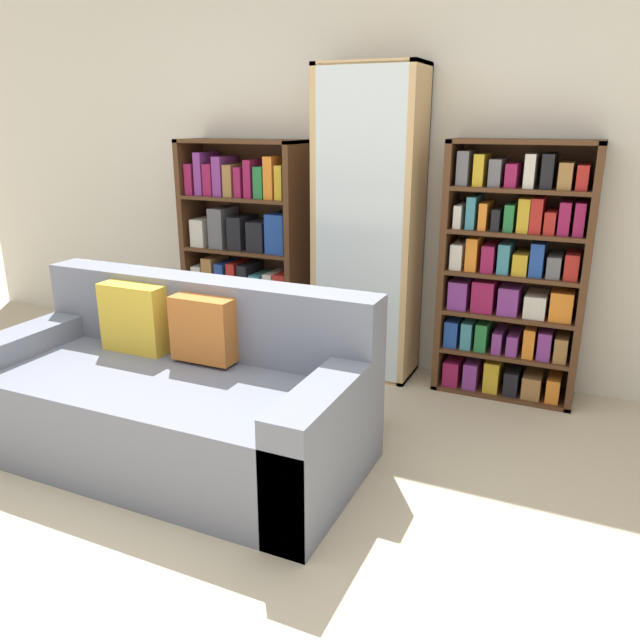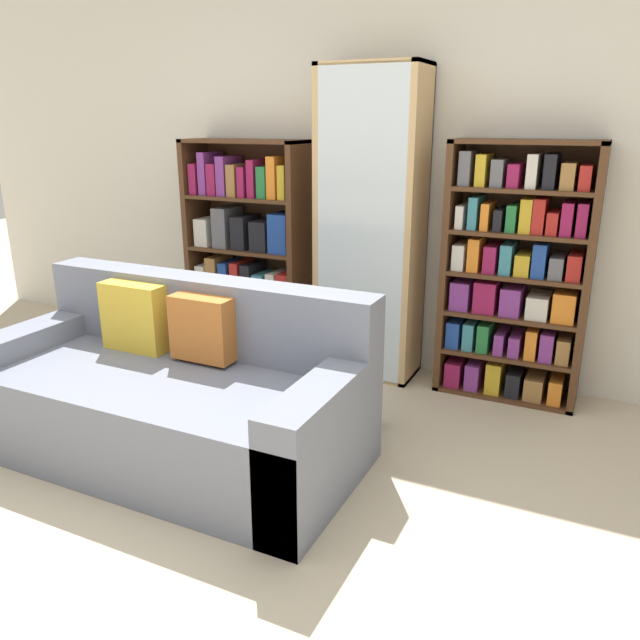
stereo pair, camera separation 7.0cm
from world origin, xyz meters
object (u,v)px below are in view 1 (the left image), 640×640
Objects in this scene: couch at (174,398)px; display_cabinet at (369,228)px; bookshelf_right at (513,276)px; bookshelf_left at (245,254)px; wine_bottle at (373,399)px.

display_cabinet is at bearing 71.19° from couch.
display_cabinet is at bearing -179.01° from bookshelf_right.
display_cabinet is 0.93m from bookshelf_right.
bookshelf_right is (1.83, -0.00, 0.02)m from bookshelf_left.
wine_bottle is (0.81, 0.68, -0.14)m from couch.
display_cabinet reaches higher than bookshelf_left.
display_cabinet is 1.28× the size of bookshelf_right.
bookshelf_right is at bearing 0.99° from display_cabinet.
display_cabinet is 4.87× the size of wine_bottle.
bookshelf_left is at bearing 180.00° from bookshelf_right.
bookshelf_right is at bearing -0.00° from bookshelf_left.
bookshelf_right is at bearing 53.16° from wine_bottle.
couch is 1.57m from bookshelf_left.
display_cabinet reaches higher than wine_bottle.
wine_bottle is at bearing -31.68° from bookshelf_left.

